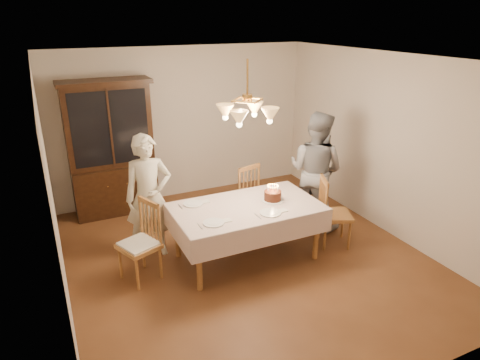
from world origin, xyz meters
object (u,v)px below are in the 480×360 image
chair_far_side (241,197)px  birthday_cake (273,196)px  china_hutch (111,151)px  elderly_woman (149,197)px  dining_table (247,211)px

chair_far_side → birthday_cake: size_ratio=3.33×
china_hutch → birthday_cake: (1.69, -2.25, -0.22)m
china_hutch → chair_far_side: 2.21m
elderly_woman → dining_table: bearing=-24.6°
dining_table → china_hutch: china_hutch is taller
china_hutch → chair_far_side: bearing=-37.9°
dining_table → china_hutch: bearing=119.9°
china_hutch → elderly_woman: (0.19, -1.61, -0.20)m
dining_table → elderly_woman: 1.29m
dining_table → birthday_cake: size_ratio=6.33×
birthday_cake → elderly_woman: bearing=156.9°
china_hutch → chair_far_side: china_hutch is taller
dining_table → china_hutch: 2.63m
chair_far_side → birthday_cake: (0.01, -0.94, 0.38)m
birthday_cake → china_hutch: bearing=126.9°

